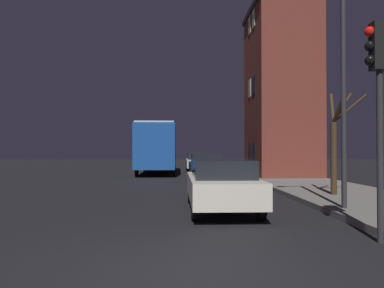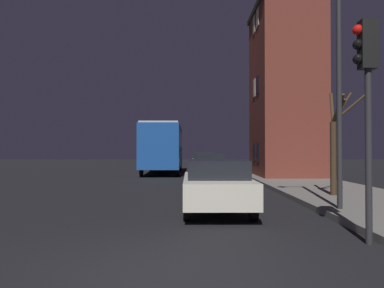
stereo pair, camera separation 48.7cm
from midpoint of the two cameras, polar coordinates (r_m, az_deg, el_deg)
ground_plane at (r=5.63m, az=-2.13°, el=-18.78°), size 120.00×120.00×0.00m
brick_building at (r=23.66m, az=12.79°, el=7.92°), size 3.79×5.49×10.28m
streetlamp at (r=10.99m, az=19.62°, el=14.06°), size 1.15×0.37×6.85m
traffic_light at (r=7.77m, az=24.85°, el=8.31°), size 0.43×0.24×4.12m
bare_tree at (r=13.83m, az=20.11°, el=0.41°), size 1.16×1.42×3.60m
bus at (r=27.31m, az=-5.76°, el=-0.08°), size 2.60×9.01×3.51m
car_near_lane at (r=10.68m, az=3.14°, el=-6.02°), size 1.80×4.64×1.45m
car_mid_lane at (r=20.77m, az=1.39°, el=-3.48°), size 1.74×4.29×1.51m
car_far_lane at (r=29.89m, az=0.37°, el=-2.65°), size 1.78×4.57×1.52m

